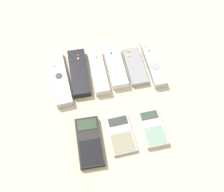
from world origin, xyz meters
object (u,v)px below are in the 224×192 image
at_px(remote_0, 59,78).
at_px(remote_1, 79,73).
at_px(calculator_2, 153,128).
at_px(calculator_0, 89,142).
at_px(remote_3, 116,67).
at_px(remote_4, 135,66).
at_px(remote_2, 98,71).
at_px(remote_5, 152,63).
at_px(calculator_1, 122,134).

xyz_separation_m(remote_0, remote_1, (0.07, 0.01, -0.00)).
bearing_deg(remote_0, calculator_2, -46.04).
height_order(calculator_0, calculator_2, calculator_0).
height_order(remote_3, remote_4, remote_3).
relative_size(remote_0, remote_2, 1.20).
xyz_separation_m(remote_0, remote_3, (0.19, 0.01, 0.00)).
xyz_separation_m(remote_0, remote_5, (0.32, -0.00, -0.00)).
bearing_deg(remote_1, remote_5, -0.53).
height_order(remote_4, calculator_2, remote_4).
bearing_deg(remote_3, calculator_2, -75.19).
bearing_deg(remote_4, calculator_2, -90.66).
bearing_deg(remote_2, remote_5, -1.27).
bearing_deg(calculator_1, calculator_2, -2.49).
height_order(remote_1, calculator_0, remote_1).
distance_m(calculator_0, calculator_2, 0.20).
bearing_deg(remote_0, remote_1, 3.18).
bearing_deg(remote_4, calculator_1, -112.66).
bearing_deg(remote_2, calculator_2, -62.74).
bearing_deg(calculator_0, remote_1, 90.51).
height_order(remote_1, remote_4, remote_1).
bearing_deg(remote_0, remote_4, -3.41).
relative_size(remote_1, calculator_0, 1.16).
distance_m(remote_5, calculator_1, 0.29).
bearing_deg(calculator_2, remote_2, 116.56).
distance_m(remote_2, remote_3, 0.06).
xyz_separation_m(remote_5, calculator_1, (-0.16, -0.24, -0.01)).
distance_m(remote_0, remote_5, 0.32).
relative_size(remote_1, calculator_1, 1.44).
bearing_deg(remote_3, remote_0, -177.68).
bearing_deg(remote_4, remote_5, 0.43).
bearing_deg(remote_2, remote_0, -179.18).
xyz_separation_m(remote_1, remote_5, (0.25, -0.01, 0.00)).
bearing_deg(remote_3, calculator_1, -97.29).
relative_size(remote_0, remote_4, 1.45).
distance_m(remote_0, calculator_0, 0.25).
relative_size(remote_3, remote_4, 1.09).
bearing_deg(remote_1, remote_3, 1.23).
bearing_deg(remote_1, remote_2, -3.06).
bearing_deg(remote_4, remote_0, 179.82).
height_order(remote_4, calculator_0, same).
height_order(remote_2, calculator_1, remote_2).
relative_size(remote_2, remote_3, 1.11).
xyz_separation_m(remote_2, calculator_1, (0.03, -0.24, -0.01)).
bearing_deg(remote_0, calculator_0, -79.09).
relative_size(remote_0, remote_5, 1.12).
distance_m(remote_2, calculator_2, 0.27).
distance_m(remote_0, remote_1, 0.07).
bearing_deg(calculator_1, remote_1, 108.46).
distance_m(remote_0, remote_4, 0.26).
bearing_deg(calculator_0, remote_2, 76.04).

